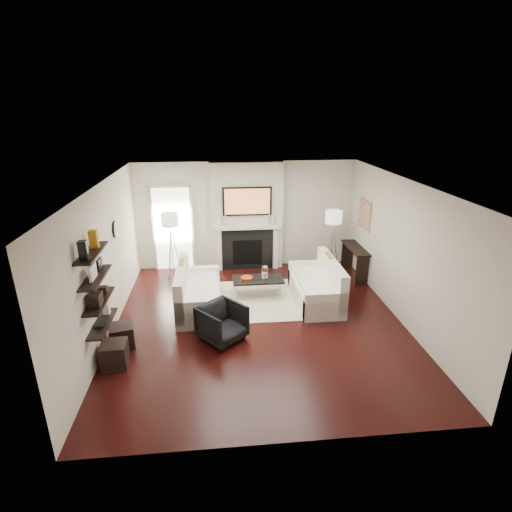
{
  "coord_description": "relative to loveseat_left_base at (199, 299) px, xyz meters",
  "views": [
    {
      "loc": [
        -0.75,
        -6.78,
        3.94
      ],
      "look_at": [
        0.0,
        0.6,
        1.15
      ],
      "focal_mm": 28.0,
      "sensor_mm": 36.0,
      "label": 1
    }
  ],
  "objects": [
    {
      "name": "shelf_upper",
      "position": [
        -1.45,
        -1.69,
        1.29
      ],
      "size": [
        0.25,
        1.0,
        0.04
      ],
      "primitive_type": "cube",
      "color": "black",
      "rests_on": "wall_left"
    },
    {
      "name": "mantel_pilaster_r",
      "position": [
        1.89,
        2.02,
        0.34
      ],
      "size": [
        0.12,
        0.08,
        1.1
      ],
      "primitive_type": "cube",
      "color": "white",
      "rests_on": "floor"
    },
    {
      "name": "armchair",
      "position": [
        0.44,
        -1.22,
        0.15
      ],
      "size": [
        0.97,
        0.96,
        0.73
      ],
      "primitive_type": "imported",
      "rotation": [
        0.0,
        0.0,
        0.71
      ],
      "color": "black",
      "rests_on": "floor"
    },
    {
      "name": "coffee_leg_se",
      "position": [
        1.77,
        0.67,
        -0.02
      ],
      "size": [
        0.02,
        0.02,
        0.38
      ],
      "primitive_type": "cylinder",
      "color": "silver",
      "rests_on": "floor"
    },
    {
      "name": "coffee_leg_ne",
      "position": [
        1.77,
        0.23,
        -0.02
      ],
      "size": [
        0.02,
        0.02,
        0.38
      ],
      "primitive_type": "cylinder",
      "color": "silver",
      "rests_on": "floor"
    },
    {
      "name": "pillow_right_charcoal",
      "position": [
        2.79,
        -0.22,
        0.51
      ],
      "size": [
        0.1,
        0.4,
        0.4
      ],
      "primitive_type": "cube",
      "color": "black",
      "rests_on": "loveseat_right_cushion"
    },
    {
      "name": "ottoman_far",
      "position": [
        -1.3,
        -1.81,
        -0.01
      ],
      "size": [
        0.42,
        0.42,
        0.4
      ],
      "primitive_type": "cube",
      "rotation": [
        0.0,
        0.0,
        0.05
      ],
      "color": "black",
      "rests_on": "floor"
    },
    {
      "name": "lamp_right_leg_c",
      "position": [
        3.16,
        1.49,
        0.39
      ],
      "size": [
        0.14,
        0.22,
        1.23
      ],
      "primitive_type": "cylinder",
      "rotation": [
        0.18,
        0.0,
        2.62
      ],
      "color": "silver",
      "rests_on": "floor"
    },
    {
      "name": "decor_frame_b",
      "position": [
        -1.45,
        -1.41,
        1.4
      ],
      "size": [
        0.04,
        0.22,
        0.18
      ],
      "primitive_type": "cube",
      "color": "black",
      "rests_on": "shelf_upper"
    },
    {
      "name": "candlestick_r_tall",
      "position": [
        1.72,
        2.01,
        1.09
      ],
      "size": [
        0.04,
        0.04,
        0.3
      ],
      "primitive_type": "cylinder",
      "color": "silver",
      "rests_on": "mantel_shelf"
    },
    {
      "name": "mantel_pilaster_l",
      "position": [
        0.45,
        2.02,
        0.34
      ],
      "size": [
        0.12,
        0.08,
        1.1
      ],
      "primitive_type": "cube",
      "color": "white",
      "rests_on": "floor"
    },
    {
      "name": "clock_rim",
      "position": [
        -1.56,
        0.21,
        1.49
      ],
      "size": [
        0.04,
        0.34,
        0.34
      ],
      "primitive_type": "cylinder",
      "rotation": [
        0.0,
        1.57,
        0.0
      ],
      "color": "black",
      "rests_on": "wall_left"
    },
    {
      "name": "candlestick_l_tall",
      "position": [
        0.62,
        2.01,
        1.09
      ],
      "size": [
        0.04,
        0.04,
        0.3
      ],
      "primitive_type": "cylinder",
      "color": "silver",
      "rests_on": "mantel_shelf"
    },
    {
      "name": "console_leg_n",
      "position": [
        3.74,
        0.79,
        0.14
      ],
      "size": [
        0.3,
        0.04,
        0.71
      ],
      "primitive_type": "cube",
      "color": "black",
      "rests_on": "floor"
    },
    {
      "name": "rug",
      "position": [
        1.18,
        0.26,
        -0.2
      ],
      "size": [
        2.6,
        2.0,
        0.01
      ],
      "primitive_type": "cube",
      "color": "beige",
      "rests_on": "floor"
    },
    {
      "name": "lamp_left_leg_b",
      "position": [
        -0.74,
        1.83,
        0.39
      ],
      "size": [
        0.14,
        0.22,
        1.23
      ],
      "primitive_type": "cylinder",
      "rotation": [
        0.18,
        0.0,
        0.52
      ],
      "color": "silver",
      "rests_on": "floor"
    },
    {
      "name": "hurricane_glass",
      "position": [
        1.42,
        0.45,
        0.35
      ],
      "size": [
        0.15,
        0.15,
        0.26
      ],
      "primitive_type": "cylinder",
      "color": "white",
      "rests_on": "coffee_table"
    },
    {
      "name": "lamp_right_post",
      "position": [
        3.22,
        1.59,
        0.39
      ],
      "size": [
        0.02,
        0.02,
        1.2
      ],
      "primitive_type": "cylinder",
      "color": "silver",
      "rests_on": "floor"
    },
    {
      "name": "decor_box_small",
      "position": [
        -1.45,
        -1.45,
        0.97
      ],
      "size": [
        0.15,
        0.12,
        0.12
      ],
      "primitive_type": "cube",
      "color": "black",
      "rests_on": "shelf_lower"
    },
    {
      "name": "loveseat_right_base",
      "position": [
        2.46,
        0.08,
        0.0
      ],
      "size": [
        0.85,
        1.8,
        0.42
      ],
      "primitive_type": "cube",
      "color": "white",
      "rests_on": "floor"
    },
    {
      "name": "tv_screen",
      "position": [
        1.17,
        2.0,
        1.57
      ],
      "size": [
        1.1,
        0.0,
        0.62
      ],
      "primitive_type": "cube",
      "color": "#BF723F",
      "rests_on": "tv_body"
    },
    {
      "name": "candlestick_l_short",
      "position": [
        0.49,
        2.01,
        1.06
      ],
      "size": [
        0.04,
        0.04,
        0.24
      ],
      "primitive_type": "cylinder",
      "color": "silver",
      "rests_on": "mantel_shelf"
    },
    {
      "name": "room_envelope",
      "position": [
        1.17,
        -0.69,
        1.14
      ],
      "size": [
        6.0,
        6.0,
        6.0
      ],
      "color": "black",
      "rests_on": "ground"
    },
    {
      "name": "firebox",
      "position": [
        1.17,
        2.05,
        0.24
      ],
      "size": [
        0.75,
        0.02,
        0.65
      ],
      "primitive_type": "cube",
      "color": "black",
      "rests_on": "floor"
    },
    {
      "name": "loveseat_left_cushion",
      "position": [
        0.05,
        0.0,
        0.26
      ],
      "size": [
        0.63,
        1.44,
        0.1
      ],
      "primitive_type": "cube",
      "color": "white",
      "rests_on": "loveseat_left_base"
    },
    {
      "name": "lamp_left_leg_c",
      "position": [
        -0.74,
        1.64,
        0.39
      ],
      "size": [
        0.14,
        0.22,
        1.23
      ],
      "primitive_type": "cylinder",
      "rotation": [
        0.18,
        0.0,
        2.62
      ],
      "color": "silver",
      "rests_on": "floor"
    },
    {
      "name": "candlestick_r_short",
      "position": [
        1.85,
        2.01,
        1.06
      ],
      "size": [
        0.04,
        0.04,
        0.24
      ],
      "primitive_type": "cylinder",
      "color": "silver",
      "rests_on": "mantel_shelf"
    },
    {
      "name": "wall_art",
      "position": [
        3.9,
        1.36,
        1.34
      ],
      "size": [
        0.03,
        0.7,
        0.7
      ],
      "primitive_type": "cube",
      "color": "tan",
      "rests_on": "wall_right"
    },
    {
      "name": "decor_books",
      "position": [
        -1.45,
        -1.8,
        0.53
      ],
      "size": [
        0.14,
        0.2,
        0.05
      ],
      "primitive_type": "cube",
      "color": "black",
      "rests_on": "shelf_bottom"
    },
    {
      "name": "coffee_table",
      "position": [
        1.27,
        0.45,
        0.19
      ],
      "size": [
        1.1,
        0.55,
        0.04
      ],
      "primitive_type": "cube",
      "color": "black",
      "rests_on": "floor"
    },
    {
      "name": "ottoman_near",
      "position": [
        -1.3,
        -1.26,
        -0.01
      ],
      "size": [
        0.49,
        0.49,
        0.4
      ],
      "primitive_type": "cube",
      "rotation": [
        0.0,
        0.0,
        0.25
      ],
      "color": "black",
      "rests_on": "floor"
    },
    {
      "name": "loveseat_right_cushion",
      "position": [
        2.41,
        0.08,
        0.26
      ],
      "size": [
        0.63,
        1.44,
        0.1
      ],
      "primitive_type": "cube",
      "color": "white",
      "rests_on": "loveseat_right_base"
    },
    {
      "name": "loveseat_right_arm_s",
      "position": [
        2.46,
        0.89,
        0.09
      ],
      "size": [
        0.85,
        0.18,
        0.6
      ],
      "primitive_type": "cube",
      "color": "white",
      "rests_on": "floor"
    },
    {
      "name": "mantel_shelf",
      "position": [
        1.17,
        2.0,
        0.91
      ],
      "size": [
        1.7,
        0.18,
        0.07
      ],
      "primitive_type": "cube",
      "color": "white",
      "rests_on": "chimney_breast"
    },
    {
      "name": "door_trim_l",
      "position": [
        -1.16,
        2.27,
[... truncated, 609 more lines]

